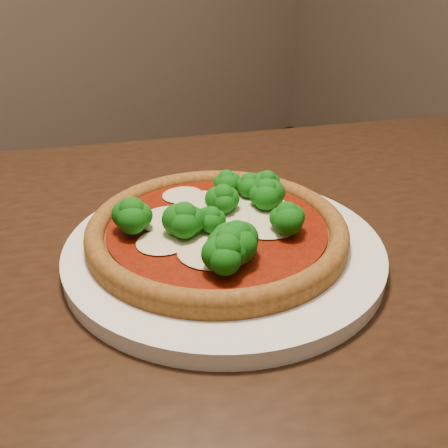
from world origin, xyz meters
TOP-DOWN VIEW (x-y plane):
  - dining_table at (-0.04, 0.08)m, footprint 1.47×1.15m
  - plate at (-0.01, 0.03)m, footprint 0.34×0.34m
  - pizza at (-0.01, 0.04)m, footprint 0.28×0.28m

SIDE VIEW (x-z plane):
  - dining_table at x=-0.04m, z-range 0.27..1.02m
  - plate at x=-0.01m, z-range 0.75..0.77m
  - pizza at x=-0.01m, z-range 0.75..0.81m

